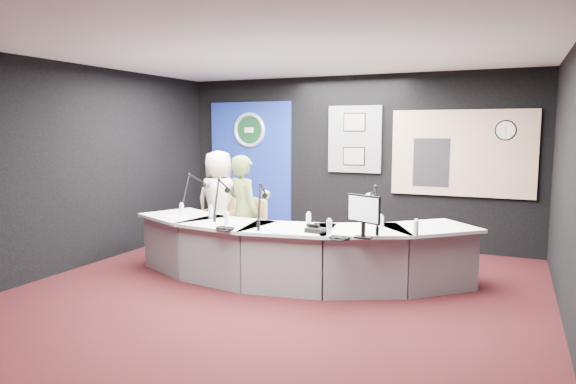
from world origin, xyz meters
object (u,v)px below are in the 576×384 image
at_px(armchair_left, 219,218).
at_px(person_man, 219,201).
at_px(broadcast_desk, 291,252).
at_px(person_woman, 243,212).
at_px(armchair_right, 244,233).

relative_size(armchair_left, person_man, 0.67).
distance_m(armchair_left, person_man, 0.26).
xyz_separation_m(broadcast_desk, person_woman, (-0.82, 0.26, 0.41)).
bearing_deg(armchair_left, person_man, 0.00).
distance_m(broadcast_desk, person_woman, 0.96).
bearing_deg(person_woman, armchair_left, -14.81).
xyz_separation_m(armchair_right, person_woman, (0.00, 0.00, 0.28)).
height_order(armchair_left, armchair_right, armchair_left).
height_order(armchair_left, person_woman, person_woman).
height_order(armchair_right, person_woman, person_woman).
bearing_deg(armchair_left, person_woman, -43.47).
bearing_deg(broadcast_desk, armchair_right, 162.23).
xyz_separation_m(person_man, person_woman, (0.85, -0.75, -0.01)).
height_order(broadcast_desk, person_man, person_man).
height_order(armchair_left, person_man, person_man).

